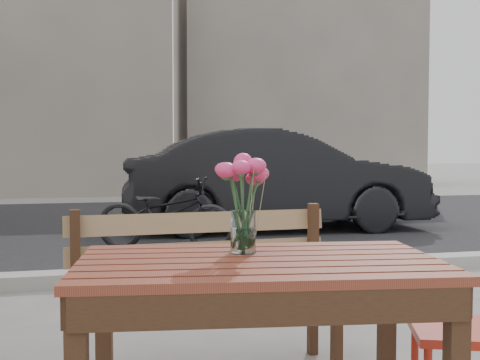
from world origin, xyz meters
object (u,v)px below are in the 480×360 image
object	(u,v)px
main_vase	(243,191)
parked_car	(275,180)
bicycle	(165,214)
red_chair	(479,318)
main_table	(259,295)

from	to	relation	value
main_vase	parked_car	bearing A→B (deg)	72.46
parked_car	bicycle	world-z (taller)	parked_car
red_chair	bicycle	size ratio (longest dim) A/B	0.49
main_table	red_chair	size ratio (longest dim) A/B	1.70
red_chair	bicycle	world-z (taller)	bicycle
parked_car	bicycle	bearing A→B (deg)	132.27
main_table	red_chair	distance (m)	1.02
red_chair	bicycle	xyz separation A→B (m)	(-0.82, 4.62, -0.04)
parked_car	bicycle	xyz separation A→B (m)	(-1.73, -1.45, -0.29)
main_table	parked_car	xyz separation A→B (m)	(1.90, 6.23, 0.06)
main_table	bicycle	world-z (taller)	bicycle
main_table	main_vase	world-z (taller)	main_vase
main_table	main_vase	distance (m)	0.38
main_table	red_chair	xyz separation A→B (m)	(0.99, 0.16, -0.19)
bicycle	red_chair	bearing A→B (deg)	-147.31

